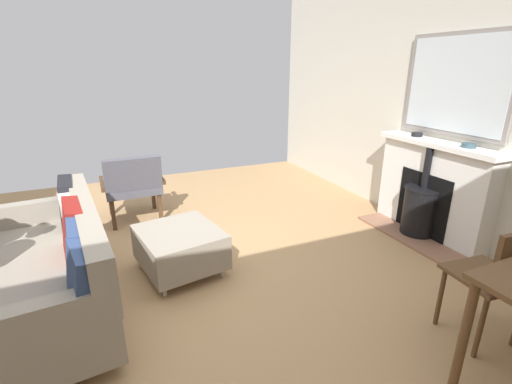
# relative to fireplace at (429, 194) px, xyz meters

# --- Properties ---
(ground_plane) EXTENTS (5.68, 6.16, 0.01)m
(ground_plane) POSITION_rel_fireplace_xyz_m (2.63, -0.30, -0.46)
(ground_plane) COLOR tan
(wall_left) EXTENTS (0.12, 6.16, 2.85)m
(wall_left) POSITION_rel_fireplace_xyz_m (-0.21, -0.30, 0.97)
(wall_left) COLOR beige
(wall_left) RESTS_ON ground
(fireplace) EXTENTS (0.54, 1.36, 1.01)m
(fireplace) POSITION_rel_fireplace_xyz_m (0.00, 0.00, 0.00)
(fireplace) COLOR #93664C
(fireplace) RESTS_ON ground
(mirror_over_mantel) EXTENTS (0.04, 1.16, 0.96)m
(mirror_over_mantel) POSITION_rel_fireplace_xyz_m (-0.12, -0.00, 1.10)
(mirror_over_mantel) COLOR gray
(mantel_bowl_near) EXTENTS (0.12, 0.12, 0.04)m
(mantel_bowl_near) POSITION_rel_fireplace_xyz_m (-0.03, -0.30, 0.58)
(mantel_bowl_near) COLOR black
(mantel_bowl_near) RESTS_ON fireplace
(mantel_bowl_far) EXTENTS (0.13, 0.13, 0.04)m
(mantel_bowl_far) POSITION_rel_fireplace_xyz_m (-0.03, 0.31, 0.58)
(mantel_bowl_far) COLOR #334C56
(mantel_bowl_far) RESTS_ON fireplace
(sofa) EXTENTS (1.03, 1.86, 0.81)m
(sofa) POSITION_rel_fireplace_xyz_m (3.54, -0.12, -0.09)
(sofa) COLOR #B2B2B7
(sofa) RESTS_ON ground
(ottoman) EXTENTS (0.75, 0.80, 0.39)m
(ottoman) POSITION_rel_fireplace_xyz_m (2.58, -0.30, -0.21)
(ottoman) COLOR #B2B2B7
(ottoman) RESTS_ON ground
(armchair_accent) EXTENTS (0.69, 0.60, 0.81)m
(armchair_accent) POSITION_rel_fireplace_xyz_m (2.82, -1.59, 0.01)
(armchair_accent) COLOR #4C3321
(armchair_accent) RESTS_ON ground
(dining_chair_near_fireplace) EXTENTS (0.44, 0.44, 0.85)m
(dining_chair_near_fireplace) POSITION_rel_fireplace_xyz_m (0.96, 1.37, 0.06)
(dining_chair_near_fireplace) COLOR brown
(dining_chair_near_fireplace) RESTS_ON ground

